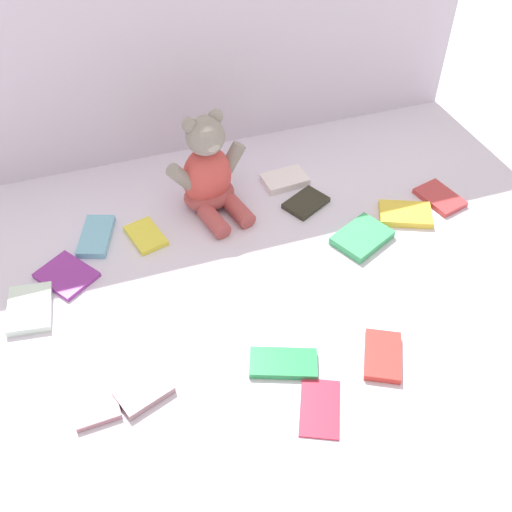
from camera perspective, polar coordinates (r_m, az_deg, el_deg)
name	(u,v)px	position (r m, az deg, el deg)	size (l,w,h in m)	color
ground_plane	(247,256)	(1.49, -0.85, 0.01)	(3.20, 3.20, 0.00)	silver
backdrop_drape	(188,42)	(1.68, -6.28, 18.99)	(1.55, 0.03, 0.63)	silver
teddy_bear	(209,174)	(1.57, -4.37, 7.50)	(0.22, 0.21, 0.26)	#D84C47
book_case_0	(320,408)	(1.24, 5.89, -13.68)	(0.08, 0.13, 0.01)	#CC2944
book_case_1	(67,275)	(1.50, -17.01, -1.70)	(0.10, 0.12, 0.01)	purple
book_case_2	(30,309)	(1.45, -20.07, -4.56)	(0.09, 0.13, 0.02)	white
book_case_3	(383,356)	(1.32, 11.56, -8.97)	(0.07, 0.12, 0.02)	red
book_case_4	(283,363)	(1.28, 2.53, -9.81)	(0.07, 0.14, 0.01)	#2E9F57
book_case_5	(306,203)	(1.62, 4.61, 4.88)	(0.08, 0.11, 0.01)	#2A281B
book_case_6	(362,237)	(1.54, 9.71, 1.70)	(0.10, 0.13, 0.02)	#3CA664
book_case_7	(405,214)	(1.63, 13.55, 3.77)	(0.09, 0.13, 0.02)	yellow
book_case_8	(94,401)	(1.27, -14.64, -12.76)	(0.09, 0.11, 0.01)	#AB7380
book_case_9	(146,236)	(1.55, -10.09, 1.84)	(0.07, 0.11, 0.01)	yellow
book_case_10	(144,392)	(1.26, -10.26, -12.20)	(0.07, 0.10, 0.02)	#A57C86
book_case_11	(440,198)	(1.70, 16.52, 5.16)	(0.08, 0.12, 0.01)	#C13C3F
book_case_12	(96,236)	(1.57, -14.47, 1.77)	(0.07, 0.14, 0.02)	#74BAD5
book_case_13	(285,180)	(1.69, 2.65, 7.02)	(0.08, 0.12, 0.02)	white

